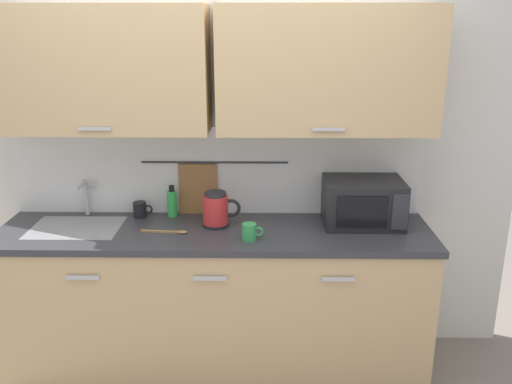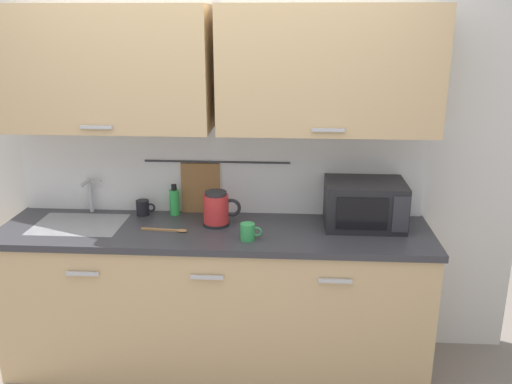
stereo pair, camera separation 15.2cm
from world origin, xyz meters
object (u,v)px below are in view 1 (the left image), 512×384
at_px(microwave, 363,202).
at_px(dish_soap_bottle, 172,203).
at_px(mug_by_kettle, 250,232).
at_px(electric_kettle, 216,210).
at_px(wooden_spoon, 170,232).
at_px(mug_near_sink, 140,209).

distance_m(microwave, dish_soap_bottle, 1.16).
distance_m(dish_soap_bottle, mug_by_kettle, 0.62).
relative_size(electric_kettle, wooden_spoon, 0.82).
bearing_deg(electric_kettle, dish_soap_bottle, 149.79).
bearing_deg(mug_by_kettle, electric_kettle, 132.97).
bearing_deg(dish_soap_bottle, microwave, -5.88).
xyz_separation_m(mug_near_sink, mug_by_kettle, (0.68, -0.36, 0.00)).
relative_size(mug_near_sink, wooden_spoon, 0.43).
bearing_deg(dish_soap_bottle, mug_near_sink, -174.32).
distance_m(electric_kettle, dish_soap_bottle, 0.33).
xyz_separation_m(electric_kettle, dish_soap_bottle, (-0.29, 0.17, -0.01)).
height_order(mug_near_sink, mug_by_kettle, same).
height_order(mug_near_sink, wooden_spoon, mug_near_sink).
bearing_deg(mug_near_sink, electric_kettle, -17.04).
relative_size(microwave, dish_soap_bottle, 2.35).
height_order(microwave, electric_kettle, microwave).
bearing_deg(microwave, electric_kettle, -176.79).
distance_m(dish_soap_bottle, mug_near_sink, 0.20).
xyz_separation_m(electric_kettle, mug_by_kettle, (0.20, -0.22, -0.05)).
height_order(microwave, dish_soap_bottle, microwave).
bearing_deg(mug_by_kettle, microwave, 21.64).
distance_m(microwave, wooden_spoon, 1.15).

